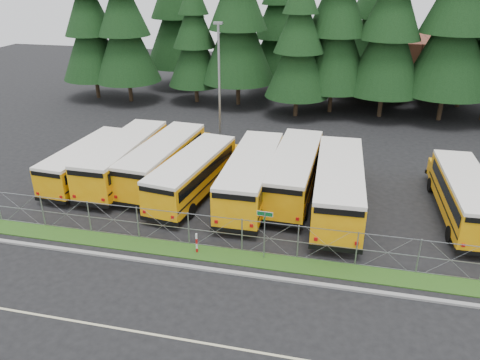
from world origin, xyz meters
name	(u,v)px	position (x,y,z in m)	size (l,w,h in m)	color
ground	(263,243)	(0.00, 0.00, 0.00)	(120.00, 120.00, 0.00)	black
curb	(252,275)	(0.00, -3.10, 0.06)	(50.00, 0.25, 0.12)	gray
grass_verge	(258,260)	(0.00, -1.70, 0.03)	(50.00, 1.40, 0.06)	#1D4513
road_lane_line	(228,347)	(0.00, -8.00, 0.01)	(50.00, 0.12, 0.01)	beige
chainlink_fence	(260,237)	(0.00, -1.00, 1.00)	(44.00, 0.10, 2.00)	gray
brick_building	(367,61)	(6.00, 40.00, 3.00)	(22.00, 10.00, 6.00)	brown
bus_0	(90,162)	(-13.64, 5.76, 1.33)	(2.39, 10.11, 2.65)	orange
bus_1	(127,159)	(-11.11, 6.41, 1.52)	(2.73, 11.58, 3.04)	orange
bus_2	(166,161)	(-8.29, 6.76, 1.48)	(2.67, 11.30, 2.96)	orange
bus_3	(195,174)	(-5.57, 5.13, 1.42)	(2.56, 10.87, 2.85)	orange
bus_4	(253,176)	(-1.73, 5.42, 1.54)	(2.78, 11.78, 3.09)	orange
bus_5	(295,172)	(0.89, 6.71, 1.52)	(2.74, 11.61, 3.04)	orange
bus_6	(338,187)	(3.81, 4.98, 1.60)	(2.88, 12.21, 3.20)	orange
bus_east	(462,197)	(11.19, 5.61, 1.41)	(2.53, 10.72, 2.81)	orange
street_sign	(265,225)	(0.28, -1.40, 2.03)	(0.84, 0.55, 2.81)	gray
striped_bollard	(197,243)	(-3.33, -1.72, 0.60)	(0.11, 0.11, 1.20)	#B20C0C
light_standard	(219,82)	(-6.36, 14.49, 5.50)	(0.70, 0.35, 10.14)	gray
conifer_0	(90,28)	(-24.33, 26.61, 7.79)	(7.05, 7.05, 15.58)	black
conifer_1	(124,28)	(-19.96, 26.04, 7.98)	(7.22, 7.22, 15.96)	black
conifer_2	(195,41)	(-12.59, 27.42, 6.67)	(6.03, 6.03, 13.33)	black
conifer_3	(238,21)	(-7.80, 27.47, 8.84)	(7.99, 7.99, 17.67)	black
conifer_4	(299,45)	(-1.09, 24.53, 7.08)	(6.40, 6.40, 14.15)	black
conifer_5	(336,27)	(2.25, 26.80, 8.61)	(7.78, 7.78, 17.21)	black
conifer_6	(390,30)	(7.29, 26.28, 8.47)	(7.66, 7.66, 16.93)	black
conifer_7	(456,23)	(13.04, 26.32, 9.26)	(8.38, 8.38, 18.53)	black
conifer_10	(178,10)	(-16.70, 33.93, 9.20)	(8.32, 8.32, 18.40)	black
conifer_11	(276,32)	(-4.62, 33.00, 7.16)	(6.47, 6.47, 14.32)	black
conifer_12	(383,8)	(6.85, 33.38, 9.87)	(8.93, 8.93, 19.75)	black
conifer_13	(476,12)	(15.76, 31.78, 9.76)	(8.83, 8.83, 19.53)	black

